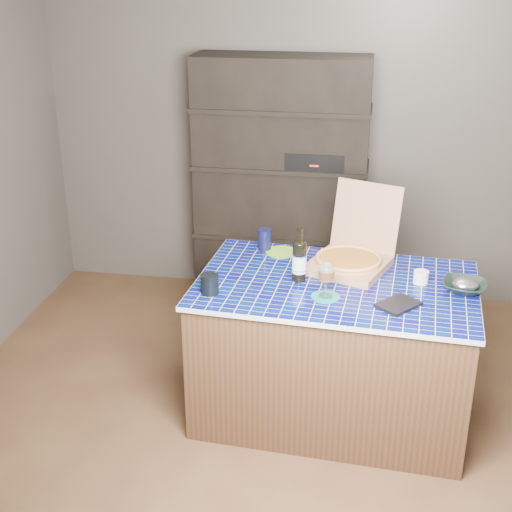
% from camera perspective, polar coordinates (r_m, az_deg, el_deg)
% --- Properties ---
extents(room, '(3.50, 3.50, 3.50)m').
position_cam_1_polar(room, '(3.57, -1.23, 3.84)').
color(room, brown).
rests_on(room, ground).
extents(shelving_unit, '(1.20, 0.41, 1.80)m').
position_cam_1_polar(shelving_unit, '(5.11, 2.05, 5.75)').
color(shelving_unit, black).
rests_on(shelving_unit, floor).
extents(kitchen_island, '(1.53, 1.03, 0.81)m').
position_cam_1_polar(kitchen_island, '(4.00, 6.19, -7.37)').
color(kitchen_island, '#4A2B1D').
rests_on(kitchen_island, floor).
extents(pizza_box, '(0.53, 0.59, 0.43)m').
position_cam_1_polar(pizza_box, '(3.98, 7.55, -0.12)').
color(pizza_box, '#A37054').
rests_on(pizza_box, kitchen_island).
extents(mead_bottle, '(0.08, 0.08, 0.30)m').
position_cam_1_polar(mead_bottle, '(3.78, 3.48, -0.32)').
color(mead_bottle, black).
rests_on(mead_bottle, kitchen_island).
extents(teal_trivet, '(0.15, 0.15, 0.01)m').
position_cam_1_polar(teal_trivet, '(3.65, 5.58, -3.27)').
color(teal_trivet, '#167464').
rests_on(teal_trivet, kitchen_island).
extents(wine_glass, '(0.08, 0.08, 0.19)m').
position_cam_1_polar(wine_glass, '(3.59, 5.66, -1.40)').
color(wine_glass, white).
rests_on(wine_glass, teal_trivet).
extents(tumbler, '(0.09, 0.09, 0.10)m').
position_cam_1_polar(tumbler, '(3.66, -3.73, -2.25)').
color(tumbler, black).
rests_on(tumbler, kitchen_island).
extents(dvd_case, '(0.25, 0.25, 0.02)m').
position_cam_1_polar(dvd_case, '(3.61, 11.31, -3.83)').
color(dvd_case, black).
rests_on(dvd_case, kitchen_island).
extents(bowl, '(0.27, 0.27, 0.05)m').
position_cam_1_polar(bowl, '(3.84, 16.37, -2.36)').
color(bowl, black).
rests_on(bowl, kitchen_island).
extents(foil_contents, '(0.14, 0.11, 0.06)m').
position_cam_1_polar(foil_contents, '(3.83, 16.39, -2.19)').
color(foil_contents, '#A3A5AE').
rests_on(foil_contents, bowl).
extents(white_jar, '(0.08, 0.08, 0.07)m').
position_cam_1_polar(white_jar, '(3.87, 13.06, -1.65)').
color(white_jar, white).
rests_on(white_jar, kitchen_island).
extents(navy_cup, '(0.08, 0.08, 0.13)m').
position_cam_1_polar(navy_cup, '(4.19, 0.69, 1.32)').
color(navy_cup, black).
rests_on(navy_cup, kitchen_island).
extents(green_trivet, '(0.19, 0.19, 0.01)m').
position_cam_1_polar(green_trivet, '(4.17, 2.07, 0.33)').
color(green_trivet, '#6DAD25').
rests_on(green_trivet, kitchen_island).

